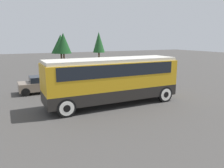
{
  "coord_description": "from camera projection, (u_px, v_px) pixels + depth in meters",
  "views": [
    {
      "loc": [
        -6.52,
        -13.31,
        4.54
      ],
      "look_at": [
        0.0,
        0.0,
        1.45
      ],
      "focal_mm": 35.0,
      "sensor_mm": 36.0,
      "label": 1
    }
  ],
  "objects": [
    {
      "name": "tree_left",
      "position": [
        63.0,
        43.0,
        36.93
      ],
      "size": [
        2.66,
        2.66,
        5.53
      ],
      "color": "brown",
      "rests_on": "ground_plane"
    },
    {
      "name": "parked_car_near",
      "position": [
        46.0,
        84.0,
        18.84
      ],
      "size": [
        4.55,
        1.87,
        1.42
      ],
      "color": "#7A6B5B",
      "rests_on": "ground_plane"
    },
    {
      "name": "ground_plane",
      "position": [
        112.0,
        104.0,
        15.44
      ],
      "size": [
        120.0,
        120.0,
        0.0
      ],
      "primitive_type": "plane",
      "color": "#423F3D"
    },
    {
      "name": "tour_bus",
      "position": [
        113.0,
        77.0,
        15.08
      ],
      "size": [
        9.29,
        2.65,
        3.23
      ],
      "color": "black",
      "rests_on": "ground_plane"
    },
    {
      "name": "parked_car_mid",
      "position": [
        114.0,
        76.0,
        23.21
      ],
      "size": [
        4.03,
        1.97,
        1.35
      ],
      "color": "maroon",
      "rests_on": "ground_plane"
    },
    {
      "name": "tree_right",
      "position": [
        61.0,
        44.0,
        38.27
      ],
      "size": [
        3.37,
        3.37,
        5.24
      ],
      "color": "brown",
      "rests_on": "ground_plane"
    },
    {
      "name": "tree_center",
      "position": [
        99.0,
        42.0,
        40.29
      ],
      "size": [
        2.2,
        2.2,
        5.77
      ],
      "color": "brown",
      "rests_on": "ground_plane"
    }
  ]
}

